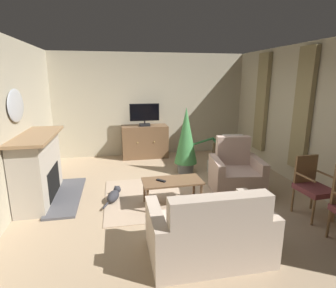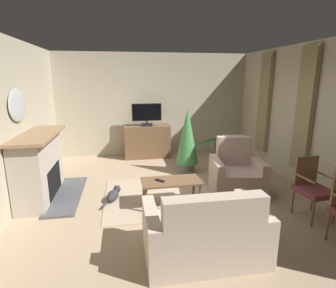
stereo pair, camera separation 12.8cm
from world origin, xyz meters
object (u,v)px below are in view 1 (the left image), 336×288
object	(u,v)px
wall_mirror_oval	(16,106)
coffee_table	(172,183)
tv_remote	(161,181)
sofa_floral	(209,233)
fireplace	(40,169)
armchair_in_far_corner	(236,174)
potted_plant_leafy_by_curtain	(213,163)
side_chair_mid_row	(312,185)
television	(145,114)
tv_cabinet	(145,142)
potted_plant_tall_palm_by_window	(186,138)
cat	(114,195)

from	to	relation	value
wall_mirror_oval	coffee_table	distance (m)	2.87
tv_remote	sofa_floral	xyz separation A→B (m)	(0.34, -1.43, -0.15)
coffee_table	sofa_floral	world-z (taller)	sofa_floral
fireplace	sofa_floral	xyz separation A→B (m)	(2.38, -2.10, -0.26)
armchair_in_far_corner	potted_plant_leafy_by_curtain	distance (m)	1.13
tv_remote	potted_plant_leafy_by_curtain	bearing A→B (deg)	91.29
wall_mirror_oval	sofa_floral	size ratio (longest dim) A/B	0.53
tv_remote	side_chair_mid_row	bearing A→B (deg)	28.02
sofa_floral	side_chair_mid_row	bearing A→B (deg)	19.69
wall_mirror_oval	potted_plant_leafy_by_curtain	size ratio (longest dim) A/B	0.79
television	tv_remote	world-z (taller)	television
side_chair_mid_row	potted_plant_leafy_by_curtain	xyz separation A→B (m)	(-0.79, 2.21, -0.28)
tv_cabinet	potted_plant_leafy_by_curtain	bearing A→B (deg)	-47.08
tv_cabinet	tv_remote	xyz separation A→B (m)	(-0.06, -2.98, 0.04)
television	wall_mirror_oval	bearing A→B (deg)	-136.25
television	armchair_in_far_corner	size ratio (longest dim) A/B	0.75
coffee_table	tv_remote	distance (m)	0.20
side_chair_mid_row	potted_plant_leafy_by_curtain	world-z (taller)	side_chair_mid_row
sofa_floral	armchair_in_far_corner	bearing A→B (deg)	56.91
potted_plant_leafy_by_curtain	tv_cabinet	bearing A→B (deg)	132.92
potted_plant_tall_palm_by_window	cat	bearing A→B (deg)	-143.87
wall_mirror_oval	side_chair_mid_row	size ratio (longest dim) A/B	0.81
television	side_chair_mid_row	distance (m)	4.33
tv_remote	cat	world-z (taller)	tv_remote
sofa_floral	side_chair_mid_row	xyz separation A→B (m)	(1.91, 0.68, 0.19)
tv_cabinet	television	size ratio (longest dim) A/B	1.57
television	armchair_in_far_corner	distance (m)	3.07
potted_plant_tall_palm_by_window	fireplace	bearing A→B (deg)	-162.88
wall_mirror_oval	coffee_table	size ratio (longest dim) A/B	0.75
tv_cabinet	side_chair_mid_row	bearing A→B (deg)	-59.47
fireplace	tv_cabinet	world-z (taller)	fireplace
fireplace	wall_mirror_oval	world-z (taller)	wall_mirror_oval
potted_plant_leafy_by_curtain	cat	distance (m)	2.50
tv_cabinet	armchair_in_far_corner	xyz separation A→B (m)	(1.43, -2.63, -0.08)
side_chair_mid_row	television	bearing A→B (deg)	120.90
coffee_table	side_chair_mid_row	distance (m)	2.19
tv_cabinet	tv_remote	size ratio (longest dim) A/B	7.17
potted_plant_tall_palm_by_window	side_chair_mid_row	bearing A→B (deg)	-58.39
television	armchair_in_far_corner	bearing A→B (deg)	-60.96
wall_mirror_oval	potted_plant_leafy_by_curtain	xyz separation A→B (m)	(3.75, 0.79, -1.46)
fireplace	tv_cabinet	xyz separation A→B (m)	(2.10, 2.30, -0.15)
television	tv_remote	bearing A→B (deg)	-91.17
television	potted_plant_tall_palm_by_window	world-z (taller)	potted_plant_tall_palm_by_window
tv_remote	tv_cabinet	bearing A→B (deg)	135.11
tv_cabinet	coffee_table	distance (m)	2.98
coffee_table	cat	xyz separation A→B (m)	(-0.98, 0.37, -0.30)
potted_plant_tall_palm_by_window	cat	distance (m)	2.13
coffee_table	potted_plant_tall_palm_by_window	size ratio (longest dim) A/B	0.67
television	coffee_table	world-z (taller)	television
armchair_in_far_corner	potted_plant_leafy_by_curtain	xyz separation A→B (m)	(-0.03, 1.12, -0.12)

